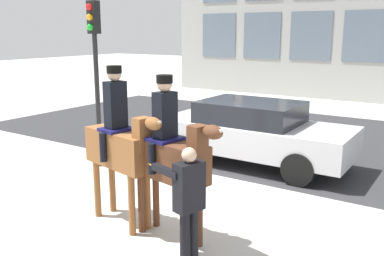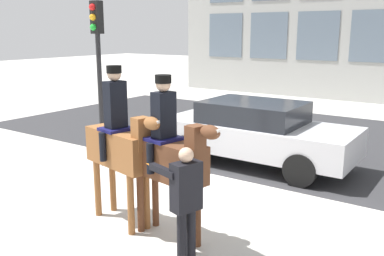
{
  "view_description": "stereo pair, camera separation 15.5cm",
  "coord_description": "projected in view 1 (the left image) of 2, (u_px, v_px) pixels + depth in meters",
  "views": [
    {
      "loc": [
        4.11,
        -7.43,
        3.15
      ],
      "look_at": [
        0.22,
        -1.49,
        1.54
      ],
      "focal_mm": 40.0,
      "sensor_mm": 36.0,
      "label": 1
    },
    {
      "loc": [
        4.24,
        -7.34,
        3.15
      ],
      "look_at": [
        0.22,
        -1.49,
        1.54
      ],
      "focal_mm": 40.0,
      "sensor_mm": 36.0,
      "label": 2
    }
  ],
  "objects": [
    {
      "name": "traffic_light",
      "position": [
        95.0,
        58.0,
        9.68
      ],
      "size": [
        0.24,
        0.29,
        3.82
      ],
      "color": "black",
      "rests_on": "ground_plane"
    },
    {
      "name": "street_car_near_lane",
      "position": [
        253.0,
        131.0,
        10.28
      ],
      "size": [
        4.61,
        2.0,
        1.52
      ],
      "color": "#B7B7BC",
      "rests_on": "ground_plane"
    },
    {
      "name": "mounted_horse_lead",
      "position": [
        121.0,
        144.0,
        6.92
      ],
      "size": [
        1.8,
        0.73,
        2.63
      ],
      "rotation": [
        0.0,
        0.0,
        -0.22
      ],
      "color": "brown",
      "rests_on": "ground_plane"
    },
    {
      "name": "ground_plane",
      "position": [
        222.0,
        185.0,
        8.95
      ],
      "size": [
        80.0,
        80.0,
        0.0
      ],
      "primitive_type": "plane",
      "color": "#B2AFA8"
    },
    {
      "name": "mounted_horse_companion",
      "position": [
        170.0,
        156.0,
        6.34
      ],
      "size": [
        1.79,
        0.7,
        2.54
      ],
      "rotation": [
        0.0,
        0.0,
        -0.2
      ],
      "color": "#59331E",
      "rests_on": "ground_plane"
    },
    {
      "name": "pedestrian_bystander",
      "position": [
        188.0,
        198.0,
        5.68
      ],
      "size": [
        0.9,
        0.45,
        1.68
      ],
      "rotation": [
        0.0,
        0.0,
        2.84
      ],
      "color": "black",
      "rests_on": "ground_plane"
    },
    {
      "name": "road_surface",
      "position": [
        300.0,
        139.0,
        12.82
      ],
      "size": [
        19.77,
        8.5,
        0.01
      ],
      "color": "#2D2D30",
      "rests_on": "ground_plane"
    }
  ]
}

